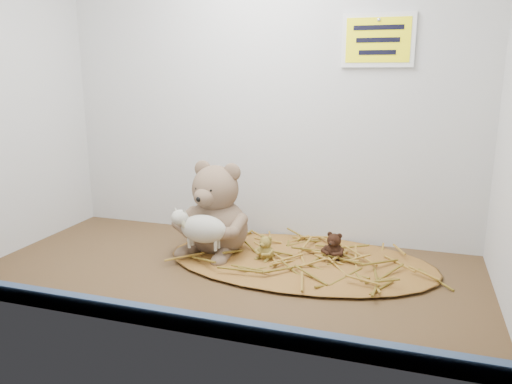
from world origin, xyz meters
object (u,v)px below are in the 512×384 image
(main_teddy, at_px, (217,208))
(mini_teddy_tan, at_px, (266,246))
(mini_teddy_brown, at_px, (334,245))
(toy_lamb, at_px, (203,229))

(main_teddy, height_order, mini_teddy_tan, main_teddy)
(main_teddy, relative_size, mini_teddy_brown, 3.46)
(main_teddy, xyz_separation_m, mini_teddy_brown, (0.31, 0.02, -0.07))
(main_teddy, distance_m, toy_lamb, 0.09)
(main_teddy, bearing_deg, mini_teddy_tan, -2.32)
(toy_lamb, xyz_separation_m, mini_teddy_tan, (0.14, 0.06, -0.05))
(main_teddy, height_order, mini_teddy_brown, main_teddy)
(mini_teddy_tan, bearing_deg, toy_lamb, -137.44)
(toy_lamb, distance_m, mini_teddy_tan, 0.16)
(mini_teddy_brown, bearing_deg, main_teddy, -164.48)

